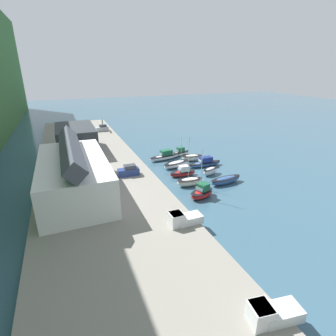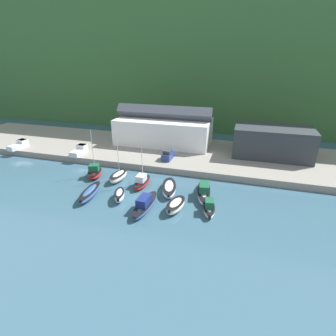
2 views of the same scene
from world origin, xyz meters
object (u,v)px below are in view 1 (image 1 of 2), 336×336
(moored_boat_1, at_px, (190,182))
(moored_boat_8, at_px, (192,158))
(moored_boat_4, at_px, (165,156))
(moored_boat_5, at_px, (226,180))
(pickup_truck_0, at_px, (270,313))
(person_on_quay, at_px, (102,122))
(moored_boat_6, at_px, (210,171))
(moored_boat_0, at_px, (202,192))
(dog_on_quay, at_px, (111,132))
(moored_boat_2, at_px, (183,172))
(parked_car_0, at_px, (129,171))
(parked_car_1, at_px, (102,128))
(pickup_truck_1, at_px, (183,219))
(moored_boat_9, at_px, (180,153))
(moored_boat_7, at_px, (205,163))
(moored_boat_3, at_px, (176,164))

(moored_boat_1, relative_size, moored_boat_8, 1.88)
(moored_boat_4, relative_size, moored_boat_5, 1.19)
(pickup_truck_0, bearing_deg, person_on_quay, 7.95)
(moored_boat_6, xyz_separation_m, moored_boat_8, (9.60, -0.46, -0.02))
(moored_boat_0, relative_size, dog_on_quay, 11.42)
(moored_boat_1, xyz_separation_m, moored_boat_2, (5.06, -0.87, -0.05))
(moored_boat_4, xyz_separation_m, pickup_truck_0, (-46.16, 8.53, 1.26))
(moored_boat_5, distance_m, pickup_truck_0, 31.47)
(moored_boat_4, relative_size, parked_car_0, 2.04)
(moored_boat_8, height_order, person_on_quay, person_on_quay)
(moored_boat_0, distance_m, moored_boat_8, 19.65)
(moored_boat_0, xyz_separation_m, pickup_truck_0, (-24.56, 7.04, 1.14))
(moored_boat_5, bearing_deg, parked_car_1, 11.10)
(moored_boat_1, xyz_separation_m, parked_car_0, (6.68, 10.42, 1.34))
(dog_on_quay, bearing_deg, moored_boat_4, 55.93)
(moored_boat_5, bearing_deg, pickup_truck_1, 121.47)
(moored_boat_9, bearing_deg, moored_boat_6, 172.02)
(moored_boat_4, bearing_deg, moored_boat_2, 168.68)
(dog_on_quay, bearing_deg, parked_car_1, -119.10)
(parked_car_0, xyz_separation_m, pickup_truck_0, (-36.45, -3.16, -0.10))
(moored_boat_2, xyz_separation_m, moored_boat_6, (-1.62, -5.75, 0.02))
(moored_boat_7, relative_size, pickup_truck_0, 1.70)
(moored_boat_7, relative_size, moored_boat_9, 1.51)
(moored_boat_0, relative_size, person_on_quay, 4.33)
(moored_boat_0, height_order, parked_car_0, moored_boat_0)
(moored_boat_3, distance_m, pickup_truck_1, 25.73)
(moored_boat_1, xyz_separation_m, pickup_truck_1, (-13.43, 7.86, 1.24))
(moored_boat_1, relative_size, pickup_truck_0, 2.00)
(moored_boat_1, bearing_deg, pickup_truck_1, 153.63)
(pickup_truck_1, bearing_deg, moored_boat_9, -24.72)
(moored_boat_1, relative_size, moored_boat_7, 1.18)
(moored_boat_2, xyz_separation_m, moored_boat_5, (-6.82, -6.16, -0.08))
(moored_boat_8, bearing_deg, pickup_truck_0, 170.88)
(moored_boat_7, distance_m, moored_boat_9, 9.76)
(moored_boat_3, height_order, dog_on_quay, dog_on_quay)
(moored_boat_8, relative_size, parked_car_1, 1.20)
(moored_boat_3, relative_size, moored_boat_6, 1.65)
(moored_boat_5, bearing_deg, moored_boat_0, 108.77)
(moored_boat_2, height_order, moored_boat_8, moored_boat_2)
(moored_boat_5, relative_size, dog_on_quay, 9.01)
(parked_car_1, bearing_deg, moored_boat_0, -177.38)
(moored_boat_8, bearing_deg, moored_boat_5, -170.79)
(moored_boat_7, distance_m, dog_on_quay, 38.57)
(pickup_truck_1, bearing_deg, dog_on_quay, -1.55)
(parked_car_0, bearing_deg, parked_car_1, 0.23)
(pickup_truck_0, distance_m, person_on_quay, 89.74)
(moored_boat_6, relative_size, moored_boat_9, 0.80)
(pickup_truck_1, bearing_deg, moored_boat_8, -30.25)
(pickup_truck_0, bearing_deg, moored_boat_4, -2.57)
(moored_boat_5, xyz_separation_m, moored_boat_9, (19.74, 0.97, 0.02))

